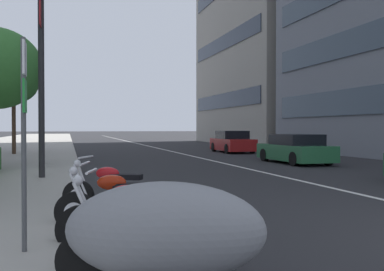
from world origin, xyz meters
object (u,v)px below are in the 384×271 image
Objects in this scene: motorcycle_under_tarp at (163,232)px; car_approaching_light at (232,142)px; motorcycle_second_in_row at (138,221)px; motorcycle_mid_row at (121,205)px; motorcycle_by_sign_pole at (115,192)px; car_mid_block_traffic at (295,149)px; parking_sign_by_curb at (24,118)px; street_lamp_with_banners at (54,2)px; street_tree_mid_sidewalk at (14,83)px.

car_approaching_light is (23.30, -9.56, 0.06)m from motorcycle_under_tarp.
motorcycle_second_in_row is 1.04× the size of motorcycle_mid_row.
car_approaching_light reaches higher than motorcycle_under_tarp.
motorcycle_by_sign_pole reaches higher than motorcycle_second_in_row.
car_mid_block_traffic is (12.66, -9.19, 0.23)m from motorcycle_second_in_row.
parking_sign_by_curb is at bearing 19.70° from motorcycle_second_in_row.
motorcycle_mid_row is 8.66m from street_lamp_with_banners.
car_mid_block_traffic is (11.41, -9.27, 0.22)m from motorcycle_mid_row.
motorcycle_second_in_row is 0.84× the size of parking_sign_by_curb.
street_tree_mid_sidewalk reaches higher than motorcycle_second_in_row.
car_mid_block_traffic is 15.99m from street_tree_mid_sidewalk.
parking_sign_by_curb reaches higher than motorcycle_under_tarp.
parking_sign_by_curb reaches higher than motorcycle_by_sign_pole.
motorcycle_mid_row is 1.06× the size of motorcycle_by_sign_pole.
parking_sign_by_curb reaches higher than car_approaching_light.
street_lamp_with_banners is at bearing 141.85° from car_approaching_light.
motorcycle_under_tarp is 4.18m from motorcycle_by_sign_pole.
motorcycle_by_sign_pole is 0.77× the size of parking_sign_by_curb.
motorcycle_by_sign_pole is 0.45× the size of car_mid_block_traffic.
street_lamp_with_banners reaches higher than motorcycle_by_sign_pole.
parking_sign_by_curb is (-12.78, 10.57, 1.12)m from car_mid_block_traffic.
motorcycle_under_tarp is 1.04× the size of motorcycle_mid_row.
motorcycle_second_in_row is at bearing -169.76° from street_tree_mid_sidewalk.
car_mid_block_traffic is 12.32m from street_lamp_with_banners.
street_tree_mid_sidewalk is at bearing 11.14° from street_lamp_with_banners.
street_tree_mid_sidewalk is at bearing 93.00° from car_approaching_light.
car_approaching_light is 0.47× the size of street_lamp_with_banners.
street_tree_mid_sidewalk is at bearing 55.63° from car_mid_block_traffic.
car_mid_block_traffic is at bearing -105.52° from motorcycle_by_sign_pole.
motorcycle_mid_row reaches higher than motorcycle_by_sign_pole.
motorcycle_under_tarp is 1.09× the size of motorcycle_by_sign_pole.
motorcycle_under_tarp is 23.30m from street_tree_mid_sidewalk.
street_lamp_with_banners is at bearing -65.70° from motorcycle_mid_row.
street_lamp_with_banners reaches higher than car_mid_block_traffic.
parking_sign_by_curb reaches higher than motorcycle_second_in_row.
motorcycle_mid_row is 14.71m from car_mid_block_traffic.
motorcycle_under_tarp reaches higher than motorcycle_by_sign_pole.
motorcycle_mid_row reaches higher than motorcycle_second_in_row.
car_approaching_light is at bearing -26.55° from parking_sign_by_curb.
street_tree_mid_sidewalk reaches higher than parking_sign_by_curb.
motorcycle_by_sign_pole is at bearing -70.88° from motorcycle_under_tarp.
street_lamp_with_banners is (8.35, -0.11, 3.65)m from parking_sign_by_curb.
parking_sign_by_curb is at bearing 61.04° from motorcycle_mid_row.
street_lamp_with_banners reaches higher than motorcycle_second_in_row.
parking_sign_by_curb is (-1.37, 1.30, 1.34)m from motorcycle_mid_row.
motorcycle_second_in_row is 15.64m from car_mid_block_traffic.
parking_sign_by_curb is at bearing 139.41° from car_mid_block_traffic.
motorcycle_under_tarp is 1.00× the size of motorcycle_second_in_row.
motorcycle_mid_row is at bearing -43.59° from parking_sign_by_curb.
car_approaching_light is at bearing -87.42° from street_tree_mid_sidewalk.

